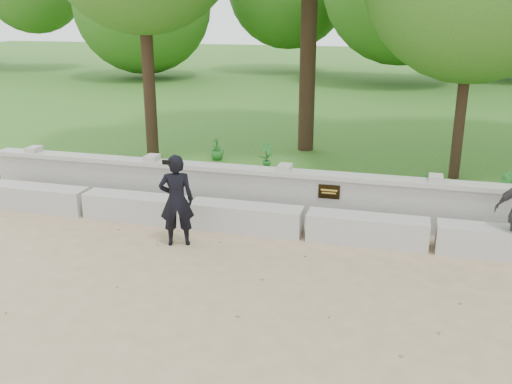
# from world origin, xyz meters

# --- Properties ---
(ground) EXTENTS (80.00, 80.00, 0.00)m
(ground) POSITION_xyz_m (0.00, 0.00, 0.00)
(ground) COLOR tan
(ground) RESTS_ON ground
(lawn) EXTENTS (40.00, 22.00, 0.25)m
(lawn) POSITION_xyz_m (0.00, 14.00, 0.12)
(lawn) COLOR #225D1C
(lawn) RESTS_ON ground
(concrete_bench) EXTENTS (11.90, 0.45, 0.45)m
(concrete_bench) POSITION_xyz_m (0.00, 1.90, 0.22)
(concrete_bench) COLOR #B8B6AE
(concrete_bench) RESTS_ON ground
(parapet_wall) EXTENTS (12.50, 0.35, 0.90)m
(parapet_wall) POSITION_xyz_m (0.00, 2.60, 0.46)
(parapet_wall) COLOR #ADABA4
(parapet_wall) RESTS_ON ground
(man_main) EXTENTS (0.62, 0.59, 1.47)m
(man_main) POSITION_xyz_m (-1.87, 1.06, 0.73)
(man_main) COLOR black
(man_main) RESTS_ON ground
(shrub_a) EXTENTS (0.38, 0.35, 0.59)m
(shrub_a) POSITION_xyz_m (-1.40, 4.87, 0.55)
(shrub_a) COLOR #256E26
(shrub_a) RESTS_ON lawn
(shrub_b) EXTENTS (0.39, 0.44, 0.68)m
(shrub_b) POSITION_xyz_m (3.19, 3.30, 0.59)
(shrub_b) COLOR #256E26
(shrub_b) RESTS_ON lawn
(shrub_c) EXTENTS (0.56, 0.52, 0.53)m
(shrub_c) POSITION_xyz_m (2.07, 3.30, 0.51)
(shrub_c) COLOR #256E26
(shrub_c) RESTS_ON lawn
(shrub_d) EXTENTS (0.35, 0.37, 0.55)m
(shrub_d) POSITION_xyz_m (-2.67, 5.31, 0.52)
(shrub_d) COLOR #256E26
(shrub_d) RESTS_ON lawn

